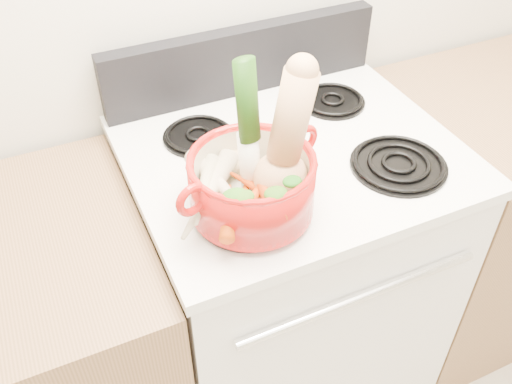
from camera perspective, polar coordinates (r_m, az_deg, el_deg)
name	(u,v)px	position (r m, az deg, el deg)	size (l,w,h in m)	color
stove_body	(286,282)	(1.71, 3.03, -8.95)	(0.76, 0.65, 0.92)	silver
cooktop	(293,154)	(1.38, 3.71, 3.77)	(0.78, 0.67, 0.03)	white
control_backsplash	(242,60)	(1.55, -1.36, 13.02)	(0.76, 0.05, 0.18)	black
oven_handle	(362,297)	(1.29, 10.52, -10.27)	(0.02, 0.02, 0.60)	silver
burner_front_left	(248,211)	(1.19, -0.80, -1.89)	(0.22, 0.22, 0.02)	black
burner_front_right	(399,164)	(1.35, 14.09, 2.77)	(0.22, 0.22, 0.02)	black
burner_back_left	(198,135)	(1.41, -5.80, 5.72)	(0.17, 0.17, 0.02)	black
burner_back_right	(332,100)	(1.55, 7.65, 9.11)	(0.17, 0.17, 0.02)	black
dutch_oven	(252,184)	(1.14, -0.42, 0.76)	(0.25, 0.25, 0.13)	#AF130F
pot_handle_left	(192,200)	(1.05, -6.41, -0.77)	(0.07, 0.07, 0.02)	#AF130F
pot_handle_right	(304,140)	(1.20, 4.86, 5.22)	(0.07, 0.07, 0.02)	#AF130F
squash	(289,137)	(1.09, 3.37, 5.49)	(0.12, 0.12, 0.28)	tan
leek	(249,129)	(1.10, -0.68, 6.31)	(0.05, 0.05, 0.30)	white
ginger	(234,163)	(1.22, -2.16, 2.91)	(0.09, 0.07, 0.05)	tan
parsnip_0	(222,190)	(1.16, -3.43, 0.17)	(0.04, 0.04, 0.21)	beige
parsnip_1	(208,194)	(1.13, -4.87, -0.20)	(0.05, 0.05, 0.23)	beige
parsnip_2	(220,182)	(1.15, -3.63, 0.96)	(0.04, 0.04, 0.20)	beige
parsnip_3	(204,189)	(1.13, -5.19, 0.29)	(0.04, 0.04, 0.17)	beige
carrot_0	(245,205)	(1.13, -1.10, -1.31)	(0.03, 0.03, 0.16)	#C94A0A
carrot_1	(228,212)	(1.10, -2.79, -2.05)	(0.03, 0.03, 0.14)	#E0560B
carrot_2	(260,191)	(1.14, 0.39, 0.06)	(0.03, 0.03, 0.15)	#D63C0A
carrot_3	(255,197)	(1.12, -0.13, -0.49)	(0.03, 0.03, 0.15)	#D74C0A
carrot_4	(264,191)	(1.12, 0.80, 0.09)	(0.03, 0.03, 0.17)	#BA3909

